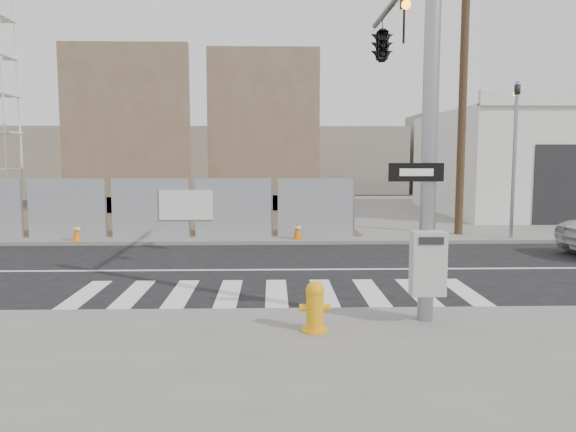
{
  "coord_description": "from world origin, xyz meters",
  "views": [
    {
      "loc": [
        -0.08,
        -13.99,
        2.89
      ],
      "look_at": [
        0.31,
        -0.23,
        1.4
      ],
      "focal_mm": 35.0,
      "sensor_mm": 36.0,
      "label": 1
    }
  ],
  "objects_px": {
    "fire_hydrant": "(315,307)",
    "traffic_cone_c": "(77,231)",
    "signal_pole": "(395,65)",
    "auto_shop": "(562,163)",
    "traffic_cone_d": "(297,230)"
  },
  "relations": [
    {
      "from": "fire_hydrant",
      "to": "signal_pole",
      "type": "bearing_deg",
      "value": 66.31
    },
    {
      "from": "signal_pole",
      "to": "traffic_cone_c",
      "type": "relative_size",
      "value": 11.17
    },
    {
      "from": "traffic_cone_c",
      "to": "traffic_cone_d",
      "type": "relative_size",
      "value": 1.0
    },
    {
      "from": "traffic_cone_c",
      "to": "traffic_cone_d",
      "type": "distance_m",
      "value": 7.21
    },
    {
      "from": "signal_pole",
      "to": "traffic_cone_d",
      "type": "distance_m",
      "value": 8.03
    },
    {
      "from": "auto_shop",
      "to": "signal_pole",
      "type": "bearing_deg",
      "value": -127.46
    },
    {
      "from": "fire_hydrant",
      "to": "traffic_cone_c",
      "type": "relative_size",
      "value": 1.29
    },
    {
      "from": "signal_pole",
      "to": "auto_shop",
      "type": "distance_m",
      "value": 19.04
    },
    {
      "from": "signal_pole",
      "to": "fire_hydrant",
      "type": "xyz_separation_m",
      "value": [
        -1.91,
        -3.32,
        -4.26
      ]
    },
    {
      "from": "signal_pole",
      "to": "traffic_cone_c",
      "type": "xyz_separation_m",
      "value": [
        -8.95,
        6.32,
        -4.36
      ]
    },
    {
      "from": "signal_pole",
      "to": "traffic_cone_c",
      "type": "height_order",
      "value": "signal_pole"
    },
    {
      "from": "traffic_cone_c",
      "to": "traffic_cone_d",
      "type": "height_order",
      "value": "traffic_cone_c"
    },
    {
      "from": "signal_pole",
      "to": "auto_shop",
      "type": "relative_size",
      "value": 0.58
    },
    {
      "from": "fire_hydrant",
      "to": "traffic_cone_d",
      "type": "xyz_separation_m",
      "value": [
        0.16,
        9.84,
        -0.09
      ]
    },
    {
      "from": "signal_pole",
      "to": "traffic_cone_c",
      "type": "distance_m",
      "value": 11.79
    }
  ]
}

